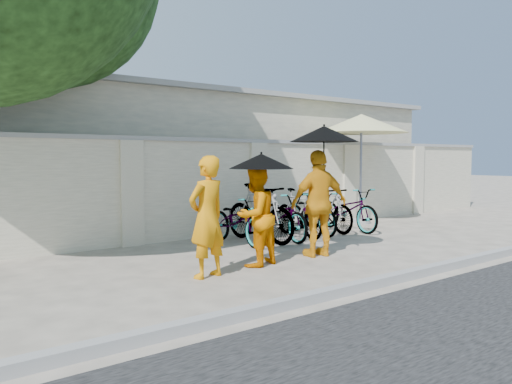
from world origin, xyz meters
TOP-DOWN VIEW (x-y plane):
  - ground at (0.00, 0.00)m, footprint 80.00×80.00m
  - kerb at (0.00, -1.70)m, footprint 40.00×0.16m
  - compound_wall at (1.00, 3.20)m, footprint 20.00×0.30m
  - building_behind at (2.00, 7.00)m, footprint 14.00×6.00m
  - monk_left at (-1.18, 0.07)m, footprint 0.69×0.53m
  - monk_center at (-0.19, 0.26)m, footprint 0.88×0.77m
  - parasol_center at (-0.14, 0.18)m, footprint 1.00×1.00m
  - monk_right at (1.11, 0.20)m, footprint 1.12×0.64m
  - parasol_right at (1.13, 0.12)m, footprint 1.15×1.15m
  - patio_umbrella at (4.94, 2.60)m, footprint 2.49×2.49m
  - bike_0 at (0.69, 1.99)m, footprint 0.62×1.77m
  - bike_1 at (1.20, 1.95)m, footprint 0.70×1.96m
  - bike_2 at (1.70, 1.90)m, footprint 0.85×1.90m
  - bike_3 at (2.21, 1.92)m, footprint 0.71×1.75m
  - bike_4 at (2.72, 2.06)m, footprint 0.82×1.83m
  - bike_5 at (3.22, 2.08)m, footprint 0.67×1.76m
  - bike_6 at (3.73, 1.92)m, footprint 0.79×1.92m

SIDE VIEW (x-z plane):
  - ground at x=0.00m, z-range 0.00..0.00m
  - kerb at x=0.00m, z-range 0.00..0.12m
  - bike_4 at x=2.72m, z-range 0.00..0.93m
  - bike_0 at x=0.69m, z-range 0.00..0.93m
  - bike_2 at x=1.70m, z-range 0.00..0.97m
  - bike_6 at x=3.73m, z-range 0.00..0.98m
  - bike_3 at x=2.21m, z-range 0.00..1.02m
  - bike_5 at x=3.22m, z-range 0.00..1.03m
  - bike_1 at x=1.20m, z-range 0.00..1.15m
  - monk_center at x=-0.19m, z-range 0.00..1.56m
  - monk_left at x=-1.18m, z-range 0.00..1.70m
  - monk_right at x=1.11m, z-range 0.00..1.80m
  - compound_wall at x=1.00m, z-range 0.00..2.00m
  - building_behind at x=2.00m, z-range 0.00..3.20m
  - parasol_center at x=-0.14m, z-range 1.19..2.04m
  - parasol_right at x=1.13m, z-range 1.48..2.65m
  - patio_umbrella at x=4.94m, z-range 1.11..3.87m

